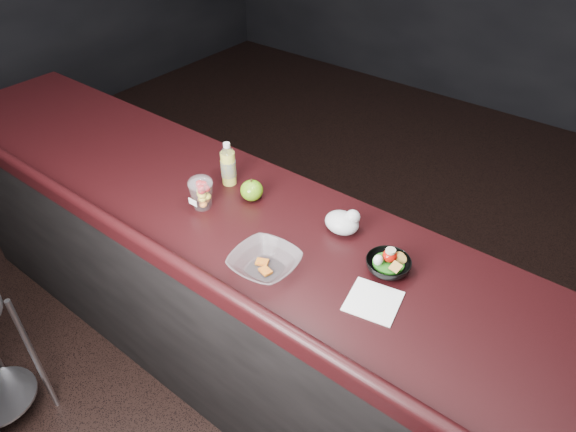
# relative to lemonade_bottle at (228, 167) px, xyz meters

# --- Properties ---
(room_shell) EXTENTS (8.00, 8.00, 8.00)m
(room_shell) POSITION_rel_lemonade_bottle_xyz_m (0.37, -0.43, 0.73)
(room_shell) COLOR black
(room_shell) RESTS_ON ground
(counter) EXTENTS (4.06, 0.71, 1.02)m
(counter) POSITION_rel_lemonade_bottle_xyz_m (0.37, -0.13, -0.59)
(counter) COLOR black
(counter) RESTS_ON ground
(lemonade_bottle) EXTENTS (0.06, 0.06, 0.19)m
(lemonade_bottle) POSITION_rel_lemonade_bottle_xyz_m (0.00, 0.00, 0.00)
(lemonade_bottle) COLOR yellow
(lemonade_bottle) RESTS_ON counter
(fruit_cup) EXTENTS (0.10, 0.10, 0.14)m
(fruit_cup) POSITION_rel_lemonade_bottle_xyz_m (0.03, -0.19, -0.01)
(fruit_cup) COLOR white
(fruit_cup) RESTS_ON counter
(green_apple) EXTENTS (0.09, 0.09, 0.09)m
(green_apple) POSITION_rel_lemonade_bottle_xyz_m (0.15, -0.03, -0.04)
(green_apple) COLOR #397A0E
(green_apple) RESTS_ON counter
(plastic_bag) EXTENTS (0.13, 0.11, 0.10)m
(plastic_bag) POSITION_rel_lemonade_bottle_xyz_m (0.55, 0.02, -0.04)
(plastic_bag) COLOR silver
(plastic_bag) RESTS_ON counter
(snack_bowl) EXTENTS (0.16, 0.16, 0.08)m
(snack_bowl) POSITION_rel_lemonade_bottle_xyz_m (0.78, -0.06, -0.05)
(snack_bowl) COLOR black
(snack_bowl) RESTS_ON counter
(takeout_bowl) EXTENTS (0.24, 0.24, 0.06)m
(takeout_bowl) POSITION_rel_lemonade_bottle_xyz_m (0.45, -0.31, -0.05)
(takeout_bowl) COLOR silver
(takeout_bowl) RESTS_ON counter
(paper_napkin) EXTENTS (0.19, 0.19, 0.00)m
(paper_napkin) POSITION_rel_lemonade_bottle_xyz_m (0.82, -0.21, -0.08)
(paper_napkin) COLOR white
(paper_napkin) RESTS_ON counter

